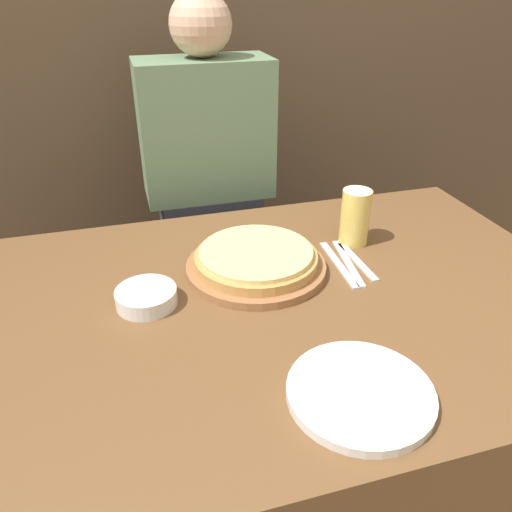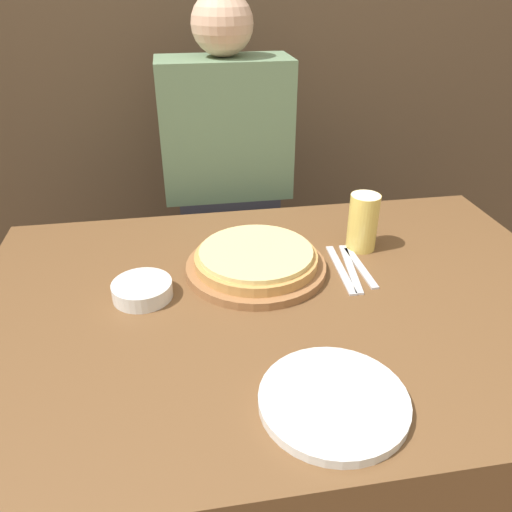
# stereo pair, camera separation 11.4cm
# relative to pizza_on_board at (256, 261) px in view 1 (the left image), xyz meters

# --- Properties ---
(ground_plane) EXTENTS (12.00, 12.00, 0.00)m
(ground_plane) POSITION_rel_pizza_on_board_xyz_m (0.04, -0.12, -0.77)
(ground_plane) COLOR brown
(dining_table) EXTENTS (1.35, 0.93, 0.75)m
(dining_table) POSITION_rel_pizza_on_board_xyz_m (0.04, -0.12, -0.40)
(dining_table) COLOR brown
(dining_table) RESTS_ON ground_plane
(pizza_on_board) EXTENTS (0.33, 0.33, 0.06)m
(pizza_on_board) POSITION_rel_pizza_on_board_xyz_m (0.00, 0.00, 0.00)
(pizza_on_board) COLOR #99663D
(pizza_on_board) RESTS_ON dining_table
(beer_glass) EXTENTS (0.07, 0.07, 0.15)m
(beer_glass) POSITION_rel_pizza_on_board_xyz_m (0.28, 0.07, 0.05)
(beer_glass) COLOR #E5C65B
(beer_glass) RESTS_ON dining_table
(dinner_plate) EXTENTS (0.25, 0.25, 0.02)m
(dinner_plate) POSITION_rel_pizza_on_board_xyz_m (0.06, -0.44, -0.02)
(dinner_plate) COLOR silver
(dinner_plate) RESTS_ON dining_table
(side_bowl) EXTENTS (0.13, 0.13, 0.04)m
(side_bowl) POSITION_rel_pizza_on_board_xyz_m (-0.26, -0.07, -0.01)
(side_bowl) COLOR silver
(side_bowl) RESTS_ON dining_table
(fork) EXTENTS (0.03, 0.22, 0.00)m
(fork) POSITION_rel_pizza_on_board_xyz_m (0.20, -0.03, -0.02)
(fork) COLOR silver
(fork) RESTS_ON dining_table
(dinner_knife) EXTENTS (0.05, 0.22, 0.00)m
(dinner_knife) POSITION_rel_pizza_on_board_xyz_m (0.22, -0.03, -0.02)
(dinner_knife) COLOR silver
(dinner_knife) RESTS_ON dining_table
(spoon) EXTENTS (0.02, 0.19, 0.00)m
(spoon) POSITION_rel_pizza_on_board_xyz_m (0.25, -0.03, -0.02)
(spoon) COLOR silver
(spoon) RESTS_ON dining_table
(diner_person) EXTENTS (0.40, 0.20, 1.33)m
(diner_person) POSITION_rel_pizza_on_board_xyz_m (-0.01, 0.55, -0.13)
(diner_person) COLOR #33333D
(diner_person) RESTS_ON ground_plane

